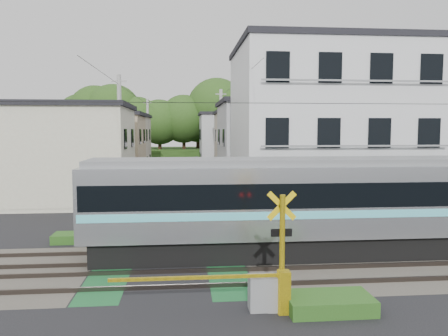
{
  "coord_description": "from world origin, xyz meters",
  "views": [
    {
      "loc": [
        0.51,
        -14.37,
        4.64
      ],
      "look_at": [
        2.29,
        5.0,
        2.94
      ],
      "focal_mm": 35.0,
      "sensor_mm": 36.0,
      "label": 1
    }
  ],
  "objects": [
    {
      "name": "ground",
      "position": [
        0.0,
        0.0,
        0.0
      ],
      "size": [
        120.0,
        120.0,
        0.0
      ],
      "primitive_type": "plane",
      "color": "black"
    },
    {
      "name": "weed_patches",
      "position": [
        1.76,
        -0.09,
        0.18
      ],
      "size": [
        10.25,
        8.8,
        0.4
      ],
      "color": "#2D5E1E",
      "rests_on": "ground"
    },
    {
      "name": "houses_row",
      "position": [
        0.25,
        25.92,
        3.24
      ],
      "size": [
        22.07,
        31.35,
        6.8
      ],
      "color": "beige",
      "rests_on": "ground"
    },
    {
      "name": "tree_hill",
      "position": [
        -0.42,
        48.28,
        5.69
      ],
      "size": [
        40.0,
        12.39,
        11.84
      ],
      "color": "#2C4E1A",
      "rests_on": "ground"
    },
    {
      "name": "crossing_signal_far",
      "position": [
        -2.59,
        3.65,
        0.71
      ],
      "size": [
        4.74,
        0.65,
        3.09
      ],
      "color": "yellow",
      "rests_on": "ground"
    },
    {
      "name": "track_bed",
      "position": [
        0.0,
        0.0,
        0.04
      ],
      "size": [
        120.0,
        120.0,
        0.14
      ],
      "color": "#47423A",
      "rests_on": "ground"
    },
    {
      "name": "utility_poles",
      "position": [
        -1.05,
        23.01,
        4.08
      ],
      "size": [
        7.9,
        42.0,
        8.0
      ],
      "color": "#A5A5A0",
      "rests_on": "ground"
    },
    {
      "name": "crossing_signal_near",
      "position": [
        2.59,
        -3.65,
        0.71
      ],
      "size": [
        4.74,
        0.65,
        3.09
      ],
      "color": "yellow",
      "rests_on": "ground"
    },
    {
      "name": "apartment_block",
      "position": [
        8.5,
        9.49,
        4.66
      ],
      "size": [
        10.2,
        8.36,
        9.3
      ],
      "color": "silver",
      "rests_on": "ground"
    },
    {
      "name": "catenary",
      "position": [
        6.0,
        0.03,
        3.7
      ],
      "size": [
        60.0,
        5.04,
        7.0
      ],
      "color": "#2D2D33",
      "rests_on": "ground"
    },
    {
      "name": "pedestrian",
      "position": [
        1.84,
        33.1,
        0.89
      ],
      "size": [
        0.76,
        0.62,
        1.78
      ],
      "primitive_type": "imported",
      "rotation": [
        0.0,
        0.0,
        3.49
      ],
      "color": "#25232C",
      "rests_on": "ground"
    }
  ]
}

